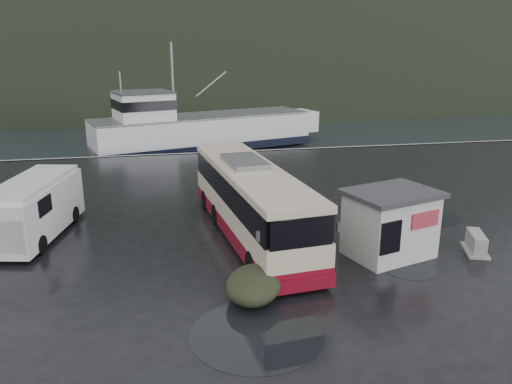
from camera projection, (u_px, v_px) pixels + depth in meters
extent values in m
plane|color=black|center=(237.00, 255.00, 20.16)|extent=(160.00, 160.00, 0.00)
cube|color=black|center=(168.00, 78.00, 123.63)|extent=(300.00, 180.00, 0.02)
cube|color=#999993|center=(197.00, 153.00, 38.98)|extent=(160.00, 0.60, 1.50)
ellipsoid|color=black|center=(181.00, 60.00, 257.16)|extent=(780.00, 540.00, 570.00)
cylinder|color=black|center=(256.00, 334.00, 14.68)|extent=(3.98, 3.98, 0.01)
cylinder|color=black|center=(427.00, 216.00, 24.70)|extent=(3.21, 3.21, 0.01)
cylinder|color=black|center=(410.00, 269.00, 18.88)|extent=(1.91, 1.91, 0.01)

